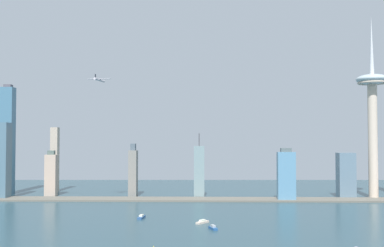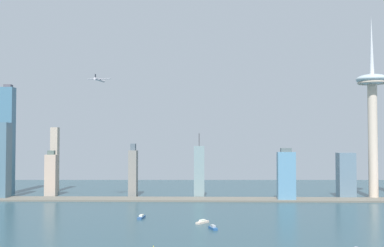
% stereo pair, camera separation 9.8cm
% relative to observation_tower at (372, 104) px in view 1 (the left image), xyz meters
% --- Properties ---
extents(waterfront_pier, '(922.33, 41.69, 2.42)m').
position_rel_observation_tower_xyz_m(waterfront_pier, '(-317.73, -22.64, -143.51)').
color(waterfront_pier, '#666257').
rests_on(waterfront_pier, ground).
extents(observation_tower, '(47.59, 47.59, 280.29)m').
position_rel_observation_tower_xyz_m(observation_tower, '(0.00, 0.00, 0.00)').
color(observation_tower, beige).
rests_on(observation_tower, ground).
extents(skyscraper_0, '(12.66, 19.49, 83.48)m').
position_rel_observation_tower_xyz_m(skyscraper_0, '(-370.38, 17.70, -106.26)').
color(skyscraper_0, gray).
rests_on(skyscraper_0, ground).
extents(skyscraper_1, '(25.39, 21.42, 69.53)m').
position_rel_observation_tower_xyz_m(skyscraper_1, '(-39.51, 6.51, -109.96)').
color(skyscraper_1, slate).
rests_on(skyscraper_1, ground).
extents(skyscraper_2, '(25.87, 14.42, 77.36)m').
position_rel_observation_tower_xyz_m(skyscraper_2, '(-137.52, -27.83, -107.84)').
color(skyscraper_2, '#588AAC').
rests_on(skyscraper_2, ground).
extents(skyscraper_4, '(16.03, 12.49, 99.65)m').
position_rel_observation_tower_xyz_m(skyscraper_4, '(-265.74, 5.98, -104.64)').
color(skyscraper_4, gray).
rests_on(skyscraper_4, ground).
extents(skyscraper_5, '(17.81, 12.72, 72.35)m').
position_rel_observation_tower_xyz_m(skyscraper_5, '(-501.60, 19.12, -110.60)').
color(skyscraper_5, '#BBA28E').
rests_on(skyscraper_5, ground).
extents(skyscraper_6, '(12.40, 12.94, 110.82)m').
position_rel_observation_tower_xyz_m(skyscraper_6, '(-515.48, 78.17, -89.31)').
color(skyscraper_6, '#B7A693').
rests_on(skyscraper_6, ground).
extents(skyscraper_7, '(20.34, 17.11, 180.42)m').
position_rel_observation_tower_xyz_m(skyscraper_7, '(-580.90, 38.20, -55.97)').
color(skyscraper_7, '#436F8A').
rests_on(skyscraper_7, ground).
extents(skyscraper_8, '(14.55, 22.12, 115.70)m').
position_rel_observation_tower_xyz_m(skyscraper_8, '(-562.17, -14.82, -86.87)').
color(skyscraper_8, slate).
rests_on(skyscraper_8, ground).
extents(boat_1, '(14.62, 16.39, 3.89)m').
position_rel_observation_tower_xyz_m(boat_1, '(-260.93, -206.75, -143.27)').
color(boat_1, beige).
rests_on(boat_1, ground).
extents(boat_3, '(7.63, 17.40, 4.25)m').
position_rel_observation_tower_xyz_m(boat_3, '(-330.54, -178.66, -143.13)').
color(boat_3, '#2A4E80').
rests_on(boat_3, ground).
extents(boat_4, '(9.27, 15.13, 4.51)m').
position_rel_observation_tower_xyz_m(boat_4, '(-250.28, -239.56, -143.06)').
color(boat_4, '#245089').
rests_on(boat_4, ground).
extents(channel_buoy_1, '(1.20, 1.20, 1.99)m').
position_rel_observation_tower_xyz_m(channel_buoy_1, '(-301.65, -317.15, -143.73)').
color(channel_buoy_1, yellow).
rests_on(channel_buoy_1, ground).
extents(airplane, '(35.02, 33.16, 8.28)m').
position_rel_observation_tower_xyz_m(airplane, '(-407.51, -57.62, 30.48)').
color(airplane, silver).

